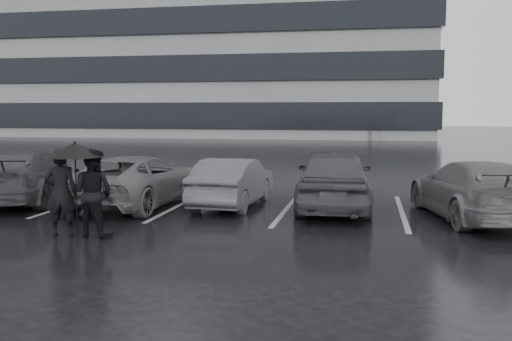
{
  "coord_description": "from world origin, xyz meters",
  "views": [
    {
      "loc": [
        2.54,
        -11.52,
        2.46
      ],
      "look_at": [
        0.1,
        1.0,
        1.1
      ],
      "focal_mm": 40.0,
      "sensor_mm": 36.0,
      "label": 1
    }
  ],
  "objects_px": {
    "car_west_b": "(136,180)",
    "car_east": "(474,190)",
    "car_west_a": "(233,182)",
    "pedestrian_right": "(93,193)",
    "car_west_c": "(26,176)",
    "car_main": "(334,179)",
    "pedestrian_left": "(61,193)"
  },
  "relations": [
    {
      "from": "car_west_b",
      "to": "car_east",
      "type": "distance_m",
      "value": 8.23
    },
    {
      "from": "car_east",
      "to": "car_west_a",
      "type": "bearing_deg",
      "value": -18.81
    },
    {
      "from": "car_west_b",
      "to": "pedestrian_right",
      "type": "distance_m",
      "value": 3.65
    },
    {
      "from": "car_west_a",
      "to": "car_west_c",
      "type": "bearing_deg",
      "value": 7.43
    },
    {
      "from": "car_main",
      "to": "pedestrian_right",
      "type": "distance_m",
      "value": 5.9
    },
    {
      "from": "car_main",
      "to": "car_east",
      "type": "bearing_deg",
      "value": 165.85
    },
    {
      "from": "car_west_b",
      "to": "car_east",
      "type": "bearing_deg",
      "value": -179.85
    },
    {
      "from": "car_west_a",
      "to": "pedestrian_left",
      "type": "distance_m",
      "value": 4.78
    },
    {
      "from": "car_west_c",
      "to": "car_east",
      "type": "xyz_separation_m",
      "value": [
        11.33,
        -0.28,
        -0.03
      ]
    },
    {
      "from": "car_main",
      "to": "car_west_c",
      "type": "bearing_deg",
      "value": -0.31
    },
    {
      "from": "car_west_a",
      "to": "car_east",
      "type": "relative_size",
      "value": 0.82
    },
    {
      "from": "car_west_a",
      "to": "pedestrian_right",
      "type": "distance_m",
      "value": 4.39
    },
    {
      "from": "car_west_a",
      "to": "pedestrian_right",
      "type": "height_order",
      "value": "pedestrian_right"
    },
    {
      "from": "car_west_a",
      "to": "car_east",
      "type": "xyz_separation_m",
      "value": [
        5.75,
        -0.72,
        0.05
      ]
    },
    {
      "from": "car_west_a",
      "to": "pedestrian_right",
      "type": "bearing_deg",
      "value": 68.07
    },
    {
      "from": "car_west_c",
      "to": "car_main",
      "type": "bearing_deg",
      "value": 168.26
    },
    {
      "from": "car_west_c",
      "to": "pedestrian_right",
      "type": "height_order",
      "value": "pedestrian_right"
    },
    {
      "from": "car_east",
      "to": "car_main",
      "type": "bearing_deg",
      "value": -23.03
    },
    {
      "from": "car_west_c",
      "to": "pedestrian_left",
      "type": "distance_m",
      "value": 4.8
    },
    {
      "from": "car_main",
      "to": "car_east",
      "type": "xyz_separation_m",
      "value": [
        3.17,
        -0.64,
        -0.09
      ]
    },
    {
      "from": "car_west_a",
      "to": "pedestrian_left",
      "type": "xyz_separation_m",
      "value": [
        -2.47,
        -4.08,
        0.24
      ]
    },
    {
      "from": "car_west_b",
      "to": "car_main",
      "type": "bearing_deg",
      "value": -174.11
    },
    {
      "from": "car_east",
      "to": "pedestrian_left",
      "type": "bearing_deg",
      "value": 10.58
    },
    {
      "from": "car_main",
      "to": "car_west_b",
      "type": "bearing_deg",
      "value": 0.61
    },
    {
      "from": "car_west_b",
      "to": "pedestrian_left",
      "type": "bearing_deg",
      "value": 92.52
    },
    {
      "from": "car_main",
      "to": "pedestrian_right",
      "type": "xyz_separation_m",
      "value": [
        -4.43,
        -3.89,
        0.1
      ]
    },
    {
      "from": "car_main",
      "to": "car_west_b",
      "type": "height_order",
      "value": "car_main"
    },
    {
      "from": "car_main",
      "to": "pedestrian_left",
      "type": "xyz_separation_m",
      "value": [
        -5.05,
        -4.0,
        0.1
      ]
    },
    {
      "from": "car_west_b",
      "to": "car_west_c",
      "type": "bearing_deg",
      "value": 3.46
    },
    {
      "from": "car_east",
      "to": "pedestrian_right",
      "type": "height_order",
      "value": "pedestrian_right"
    },
    {
      "from": "car_west_c",
      "to": "pedestrian_left",
      "type": "xyz_separation_m",
      "value": [
        3.11,
        -3.65,
        0.16
      ]
    },
    {
      "from": "car_east",
      "to": "pedestrian_right",
      "type": "relative_size",
      "value": 2.69
    }
  ]
}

